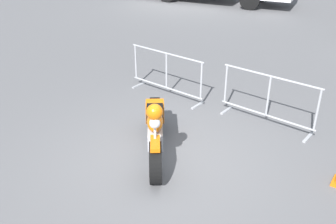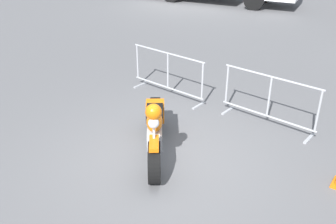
{
  "view_description": "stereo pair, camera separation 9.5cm",
  "coord_description": "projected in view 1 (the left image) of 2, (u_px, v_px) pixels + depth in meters",
  "views": [
    {
      "loc": [
        3.05,
        -4.5,
        3.77
      ],
      "look_at": [
        -0.36,
        0.47,
        0.65
      ],
      "focal_mm": 40.0,
      "sensor_mm": 36.0,
      "label": 1
    },
    {
      "loc": [
        3.13,
        -4.44,
        3.77
      ],
      "look_at": [
        -0.36,
        0.47,
        0.65
      ],
      "focal_mm": 40.0,
      "sensor_mm": 36.0,
      "label": 2
    }
  ],
  "objects": [
    {
      "name": "motorcycle",
      "position": [
        155.0,
        128.0,
        6.56
      ],
      "size": [
        1.54,
        1.99,
        1.32
      ],
      "rotation": [
        0.0,
        0.0,
        -0.93
      ],
      "color": "black",
      "rests_on": "ground"
    },
    {
      "name": "ground_plane",
      "position": [
        169.0,
        160.0,
        6.56
      ],
      "size": [
        120.0,
        120.0,
        0.0
      ],
      "primitive_type": "plane",
      "color": "#5B5B5E"
    },
    {
      "name": "crowd_barrier_far",
      "position": [
        268.0,
        100.0,
        7.48
      ],
      "size": [
        2.06,
        0.59,
        1.07
      ],
      "rotation": [
        0.0,
        0.0,
        -0.08
      ],
      "color": "#9EA0A5",
      "rests_on": "ground"
    },
    {
      "name": "crowd_barrier_near",
      "position": [
        166.0,
        74.0,
        8.72
      ],
      "size": [
        2.06,
        0.59,
        1.07
      ],
      "rotation": [
        0.0,
        0.0,
        -0.08
      ],
      "color": "#9EA0A5",
      "rests_on": "ground"
    }
  ]
}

